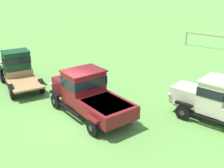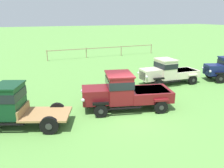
# 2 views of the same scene
# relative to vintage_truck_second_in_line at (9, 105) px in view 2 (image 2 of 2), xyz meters

# --- Properties ---
(ground_plane) EXTENTS (240.00, 240.00, 0.00)m
(ground_plane) POSITION_rel_vintage_truck_second_in_line_xyz_m (6.13, -1.45, -1.15)
(ground_plane) COLOR #5B9342
(paddock_fence) EXTENTS (15.55, 0.53, 1.37)m
(paddock_fence) POSITION_rel_vintage_truck_second_in_line_xyz_m (11.71, 16.81, -0.11)
(paddock_fence) COLOR #997F60
(paddock_fence) RESTS_ON ground
(vintage_truck_second_in_line) EXTENTS (5.17, 3.39, 2.23)m
(vintage_truck_second_in_line) POSITION_rel_vintage_truck_second_in_line_xyz_m (0.00, 0.00, 0.00)
(vintage_truck_second_in_line) COLOR black
(vintage_truck_second_in_line) RESTS_ON ground
(vintage_truck_midrow_center) EXTENTS (5.66, 3.32, 2.22)m
(vintage_truck_midrow_center) POSITION_rel_vintage_truck_second_in_line_xyz_m (6.31, -0.29, -0.03)
(vintage_truck_midrow_center) COLOR black
(vintage_truck_midrow_center) RESTS_ON ground
(vintage_truck_far_side) EXTENTS (5.16, 2.25, 2.12)m
(vintage_truck_far_side) POSITION_rel_vintage_truck_second_in_line_xyz_m (11.85, 2.85, -0.10)
(vintage_truck_far_side) COLOR black
(vintage_truck_far_side) RESTS_ON ground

